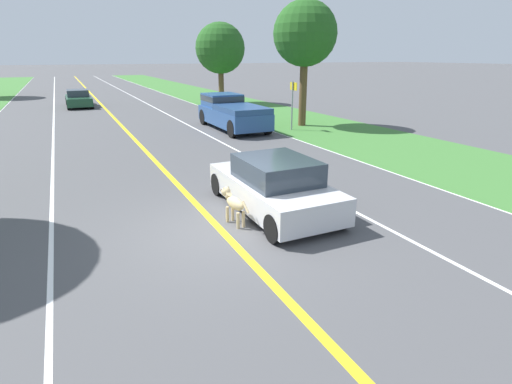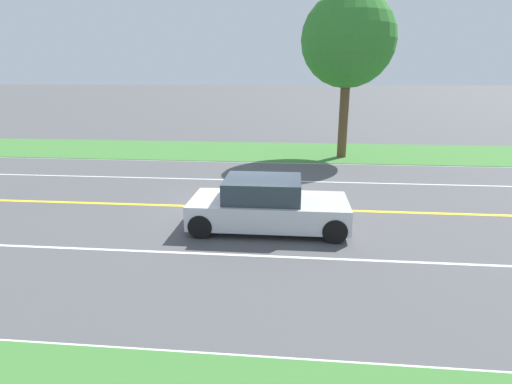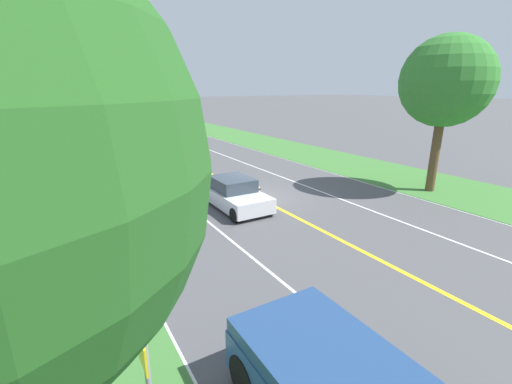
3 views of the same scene
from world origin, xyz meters
The scene contains 13 objects.
ground_plane centered at (0.00, 0.00, 0.00)m, with size 400.00×400.00×0.00m, color #4C4C4F.
centre_divider_line centered at (0.00, 0.00, 0.00)m, with size 0.18×160.00×0.01m, color yellow.
lane_edge_line_right centered at (7.00, 0.00, 0.00)m, with size 0.14×160.00×0.01m, color white.
lane_dash_same_dir centered at (3.50, 0.00, 0.00)m, with size 0.10×160.00×0.01m, color white.
lane_dash_oncoming centered at (-3.50, 0.00, 0.00)m, with size 0.10×160.00×0.01m, color white.
grass_verge_right centered at (10.00, 0.00, 0.01)m, with size 6.00×160.00×0.03m, color #3D7533.
ego_car centered at (1.68, 0.68, 0.65)m, with size 1.94×4.22×1.40m.
dog centered at (0.41, 0.33, 0.53)m, with size 0.36×1.17×0.85m.
pickup_truck centered at (5.33, 12.50, 0.91)m, with size 2.13×5.57×1.75m.
oncoming_car centered at (-1.69, 26.82, 0.61)m, with size 1.82×4.59×1.29m.
roadside_tree_right_near centered at (9.26, 11.56, 4.85)m, with size 3.40×3.40×6.60m.
roadside_tree_right_far centered at (9.17, 24.07, 4.33)m, with size 3.96×3.96×6.34m.
street_sign centered at (8.02, 10.58, 1.59)m, with size 0.11×0.64×2.53m.
Camera 1 is at (-2.87, -7.79, 3.77)m, focal length 28.00 mm.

